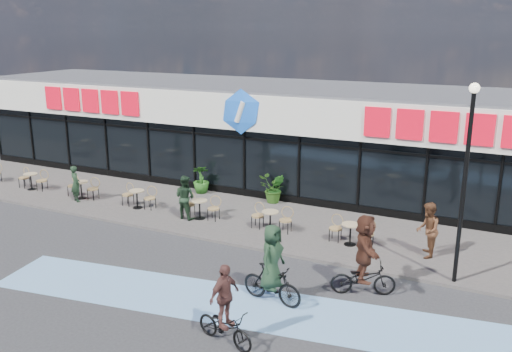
# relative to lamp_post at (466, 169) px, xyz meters

# --- Properties ---
(ground) EXTENTS (120.00, 120.00, 0.00)m
(ground) POSITION_rel_lamp_post_xyz_m (-9.16, -2.30, -3.43)
(ground) COLOR #28282B
(ground) RESTS_ON ground
(sidewalk) EXTENTS (44.00, 5.00, 0.10)m
(sidewalk) POSITION_rel_lamp_post_xyz_m (-9.16, 2.20, -3.38)
(sidewalk) COLOR #504A47
(sidewalk) RESTS_ON ground
(bike_lane) EXTENTS (14.17, 4.13, 0.01)m
(bike_lane) POSITION_rel_lamp_post_xyz_m (-5.16, -3.80, -3.43)
(bike_lane) COLOR #6795C4
(bike_lane) RESTS_ON ground
(building) EXTENTS (30.60, 6.57, 4.75)m
(building) POSITION_rel_lamp_post_xyz_m (-9.16, 7.63, -1.09)
(building) COLOR black
(building) RESTS_ON ground
(lamp_post) EXTENTS (0.28, 0.28, 5.67)m
(lamp_post) POSITION_rel_lamp_post_xyz_m (0.00, 0.00, 0.00)
(lamp_post) COLOR black
(lamp_post) RESTS_ON sidewalk
(bistro_set_1) EXTENTS (1.54, 0.62, 0.90)m
(bistro_set_1) POSITION_rel_lamp_post_xyz_m (-18.21, 1.43, -2.88)
(bistro_set_1) COLOR tan
(bistro_set_1) RESTS_ON sidewalk
(bistro_set_2) EXTENTS (1.54, 0.62, 0.90)m
(bistro_set_2) POSITION_rel_lamp_post_xyz_m (-15.26, 1.43, -2.88)
(bistro_set_2) COLOR tan
(bistro_set_2) RESTS_ON sidewalk
(bistro_set_3) EXTENTS (1.54, 0.62, 0.90)m
(bistro_set_3) POSITION_rel_lamp_post_xyz_m (-12.31, 1.43, -2.88)
(bistro_set_3) COLOR tan
(bistro_set_3) RESTS_ON sidewalk
(bistro_set_4) EXTENTS (1.54, 0.62, 0.90)m
(bistro_set_4) POSITION_rel_lamp_post_xyz_m (-9.37, 1.43, -2.88)
(bistro_set_4) COLOR tan
(bistro_set_4) RESTS_ON sidewalk
(bistro_set_5) EXTENTS (1.54, 0.62, 0.90)m
(bistro_set_5) POSITION_rel_lamp_post_xyz_m (-6.42, 1.43, -2.88)
(bistro_set_5) COLOR tan
(bistro_set_5) RESTS_ON sidewalk
(bistro_set_6) EXTENTS (1.54, 0.62, 0.90)m
(bistro_set_6) POSITION_rel_lamp_post_xyz_m (-3.48, 1.43, -2.88)
(bistro_set_6) COLOR tan
(bistro_set_6) RESTS_ON sidewalk
(potted_plant_left) EXTENTS (0.97, 0.97, 1.24)m
(potted_plant_left) POSITION_rel_lamp_post_xyz_m (-11.06, 4.24, -2.71)
(potted_plant_left) COLOR #1F4E16
(potted_plant_left) RESTS_ON sidewalk
(potted_plant_mid) EXTENTS (1.28, 1.34, 1.16)m
(potted_plant_mid) POSITION_rel_lamp_post_xyz_m (-7.66, 4.31, -2.75)
(potted_plant_mid) COLOR #254914
(potted_plant_mid) RESTS_ON sidewalk
(potted_plant_right) EXTENTS (0.85, 0.80, 1.21)m
(potted_plant_right) POSITION_rel_lamp_post_xyz_m (-7.56, 4.43, -2.73)
(potted_plant_right) COLOR #1F5518
(potted_plant_right) RESTS_ON sidewalk
(patron_left) EXTENTS (0.66, 0.57, 1.53)m
(patron_left) POSITION_rel_lamp_post_xyz_m (-15.15, 0.93, -2.57)
(patron_left) COLOR black
(patron_left) RESTS_ON sidewalk
(patron_right) EXTENTS (0.88, 0.72, 1.69)m
(patron_right) POSITION_rel_lamp_post_xyz_m (-9.89, 1.14, -2.49)
(patron_right) COLOR black
(patron_right) RESTS_ON sidewalk
(pedestrian_a) EXTENTS (0.81, 0.97, 1.79)m
(pedestrian_a) POSITION_rel_lamp_post_xyz_m (-1.03, 1.45, -2.44)
(pedestrian_a) COLOR #51301D
(pedestrian_a) RESTS_ON sidewalk
(cyclist_a) EXTENTS (1.85, 0.94, 2.22)m
(cyclist_a) POSITION_rel_lamp_post_xyz_m (-4.30, -3.25, -2.52)
(cyclist_a) COLOR black
(cyclist_a) RESTS_ON ground
(cyclist_b) EXTENTS (1.89, 1.83, 2.33)m
(cyclist_b) POSITION_rel_lamp_post_xyz_m (-2.22, -1.73, -2.38)
(cyclist_b) COLOR black
(cyclist_b) RESTS_ON ground
(cyclist_c) EXTENTS (1.74, 0.98, 2.01)m
(cyclist_c) POSITION_rel_lamp_post_xyz_m (-4.48, -5.52, -2.68)
(cyclist_c) COLOR black
(cyclist_c) RESTS_ON ground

